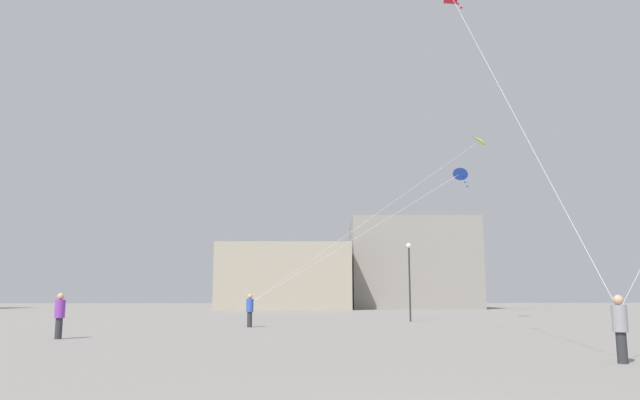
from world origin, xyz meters
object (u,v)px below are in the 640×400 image
kite_cobalt_diamond (455,178)px  kite_lime_diamond (479,141)px  building_right_hall (413,264)px  lamppost_east (409,269)px  person_in_blue (250,309)px  kite_crimson_delta (457,6)px  person_in_purple (60,314)px  person_in_grey (620,326)px  building_centre_hall (285,277)px

kite_cobalt_diamond → kite_lime_diamond: size_ratio=0.65×
building_right_hall → lamppost_east: 44.48m
person_in_blue → kite_lime_diamond: 22.36m
kite_lime_diamond → kite_crimson_delta: (-7.91, -20.87, -0.04)m
person_in_purple → building_right_hall: building_right_hall is taller
person_in_purple → kite_cobalt_diamond: kite_cobalt_diamond is taller
person_in_blue → kite_cobalt_diamond: size_ratio=0.16×
person_in_blue → person_in_grey: person_in_blue is taller
kite_cobalt_diamond → person_in_grey: bearing=-91.1°
building_right_hall → person_in_grey: bearing=-98.4°
person_in_blue → lamppost_east: (10.53, 6.88, 2.54)m
person_in_purple → kite_lime_diamond: size_ratio=0.10×
kite_cobalt_diamond → person_in_blue: bearing=158.3°
person_in_blue → lamppost_east: size_ratio=0.34×
lamppost_east → building_centre_hall: bearing=101.6°
person_in_purple → person_in_blue: (7.19, 8.85, 0.00)m
building_centre_hall → person_in_purple: bearing=-100.0°
person_in_purple → person_in_grey: 20.19m
building_centre_hall → building_right_hall: 18.55m
kite_cobalt_diamond → building_centre_hall: size_ratio=0.64×
kite_lime_diamond → kite_crimson_delta: kite_crimson_delta is taller
kite_cobalt_diamond → lamppost_east: kite_cobalt_diamond is taller
kite_cobalt_diamond → building_right_hall: building_right_hall is taller
person_in_purple → kite_lime_diamond: 32.01m
person_in_blue → person_in_grey: 21.57m
kite_lime_diamond → building_centre_hall: kite_lime_diamond is taller
lamppost_east → building_right_hall: bearing=77.0°
person_in_grey → kite_cobalt_diamond: bearing=-97.2°
kite_lime_diamond → building_centre_hall: (-14.00, 37.24, -8.99)m
kite_crimson_delta → kite_cobalt_diamond: bearing=75.7°
kite_crimson_delta → building_right_hall: bearing=79.2°
kite_crimson_delta → person_in_blue: bearing=125.6°
person_in_grey → lamppost_east: 25.97m
person_in_purple → person_in_blue: size_ratio=1.00×
kite_cobalt_diamond → kite_lime_diamond: bearing=65.7°
person_in_grey → building_right_hall: building_right_hall is taller
person_in_grey → lamppost_east: size_ratio=0.32×
kite_lime_diamond → person_in_grey: bearing=-102.6°
building_right_hall → kite_crimson_delta: bearing=-100.8°
person_in_grey → building_centre_hall: (-7.79, 65.09, 3.26)m
building_centre_hall → kite_cobalt_diamond: bearing=-80.9°
kite_cobalt_diamond → person_in_purple: bearing=-165.4°
lamppost_east → person_in_purple: bearing=-138.4°
person_in_blue → kite_lime_diamond: size_ratio=0.10×
person_in_purple → building_centre_hall: bearing=97.0°
person_in_blue → lamppost_east: 12.83m
kite_cobalt_diamond → kite_crimson_delta: kite_crimson_delta is taller
person_in_purple → building_centre_hall: 55.92m
building_centre_hall → building_right_hall: size_ratio=0.99×
kite_cobalt_diamond → building_right_hall: bearing=79.7°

